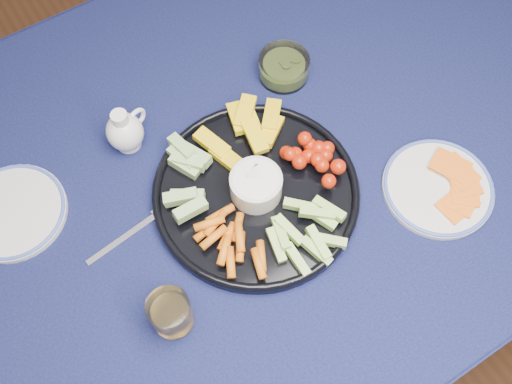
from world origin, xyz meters
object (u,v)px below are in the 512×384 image
creamer_pitcher (125,131)px  cheese_plate (438,187)px  dining_table (226,189)px  side_plate_extra (13,212)px  pickle_bowl (284,68)px  crudite_platter (254,191)px  juice_tumbler (171,314)px

creamer_pitcher → cheese_plate: size_ratio=0.48×
creamer_pitcher → dining_table: bearing=-49.1°
dining_table → side_plate_extra: bearing=161.7°
creamer_pitcher → pickle_bowl: 0.35m
crudite_platter → side_plate_extra: 0.44m
pickle_bowl → cheese_plate: (0.10, -0.38, -0.01)m
creamer_pitcher → cheese_plate: 0.60m
dining_table → juice_tumbler: size_ratio=20.03×
side_plate_extra → pickle_bowl: bearing=0.1°
dining_table → cheese_plate: size_ratio=8.07×
pickle_bowl → dining_table: bearing=-150.2°
crudite_platter → juice_tumbler: crudite_platter is taller
dining_table → cheese_plate: cheese_plate is taller
cheese_plate → side_plate_extra: size_ratio=1.06×
crudite_platter → cheese_plate: 0.34m
juice_tumbler → side_plate_extra: (-0.15, 0.33, -0.03)m
creamer_pitcher → crudite_platter: bearing=-57.6°
dining_table → pickle_bowl: bearing=29.8°
crudite_platter → pickle_bowl: crudite_platter is taller
pickle_bowl → side_plate_extra: (-0.59, -0.00, -0.01)m
crudite_platter → juice_tumbler: 0.27m
creamer_pitcher → pickle_bowl: size_ratio=0.95×
crudite_platter → side_plate_extra: crudite_platter is taller
creamer_pitcher → pickle_bowl: (0.35, -0.02, -0.02)m
creamer_pitcher → side_plate_extra: bearing=-174.6°
dining_table → side_plate_extra: 0.41m
crudite_platter → juice_tumbler: (-0.24, -0.12, 0.01)m
creamer_pitcher → cheese_plate: bearing=-42.1°
dining_table → crudite_platter: size_ratio=4.37×
cheese_plate → side_plate_extra: cheese_plate is taller
crudite_platter → creamer_pitcher: crudite_platter is taller
crudite_platter → pickle_bowl: 0.29m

